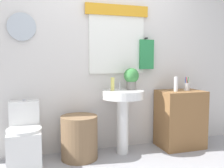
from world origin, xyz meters
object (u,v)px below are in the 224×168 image
pedestal_sink (123,106)px  soap_bottle (113,84)px  wooden_cabinet (180,119)px  lotion_bottle (176,84)px  laundry_hamper (79,137)px  toilet (25,140)px  toothbrush_cup (187,86)px  potted_plant (131,77)px

pedestal_sink → soap_bottle: 0.31m
wooden_cabinet → lotion_bottle: size_ratio=4.00×
laundry_hamper → pedestal_sink: pedestal_sink is taller
laundry_hamper → wooden_cabinet: bearing=0.0°
pedestal_sink → lotion_bottle: bearing=-3.1°
laundry_hamper → wooden_cabinet: wooden_cabinet is taller
wooden_cabinet → soap_bottle: (-0.97, 0.05, 0.51)m
laundry_hamper → pedestal_sink: size_ratio=0.65×
soap_bottle → laundry_hamper: bearing=-173.5°
pedestal_sink → lotion_bottle: lotion_bottle is taller
soap_bottle → lotion_bottle: bearing=-6.0°
laundry_hamper → lotion_bottle: lotion_bottle is taller
wooden_cabinet → lotion_bottle: 0.50m
toilet → wooden_cabinet: wooden_cabinet is taller
laundry_hamper → lotion_bottle: 1.44m
toilet → toothbrush_cup: 2.20m
potted_plant → pedestal_sink: bearing=-156.8°
toilet → wooden_cabinet: bearing=-0.8°
wooden_cabinet → soap_bottle: 1.09m
laundry_hamper → pedestal_sink: 0.66m
potted_plant → soap_bottle: bearing=-177.8°
laundry_hamper → toothbrush_cup: (1.51, 0.02, 0.57)m
toilet → laundry_hamper: size_ratio=1.40×
pedestal_sink → toothbrush_cup: (0.95, 0.02, 0.22)m
toilet → soap_bottle: bearing=1.1°
potted_plant → lotion_bottle: bearing=-9.4°
lotion_bottle → toilet: bearing=177.9°
potted_plant → lotion_bottle: potted_plant is taller
wooden_cabinet → toothbrush_cup: bearing=10.9°
potted_plant → toilet: bearing=-178.7°
potted_plant → lotion_bottle: size_ratio=1.44×
soap_bottle → toothbrush_cup: (1.07, -0.03, -0.06)m
soap_bottle → toothbrush_cup: bearing=-1.6°
toilet → lotion_bottle: lotion_bottle is taller
toilet → laundry_hamper: toilet is taller
soap_bottle → potted_plant: bearing=2.2°
soap_bottle → toothbrush_cup: soap_bottle is taller
pedestal_sink → lotion_bottle: 0.79m
wooden_cabinet → potted_plant: (-0.71, 0.06, 0.59)m
laundry_hamper → wooden_cabinet: (1.40, 0.00, 0.13)m
laundry_hamper → toilet: bearing=177.3°
toilet → lotion_bottle: bearing=-2.1°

